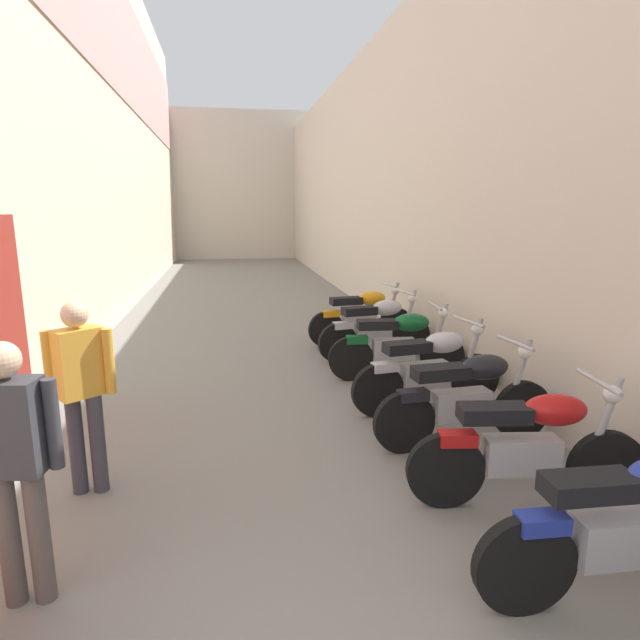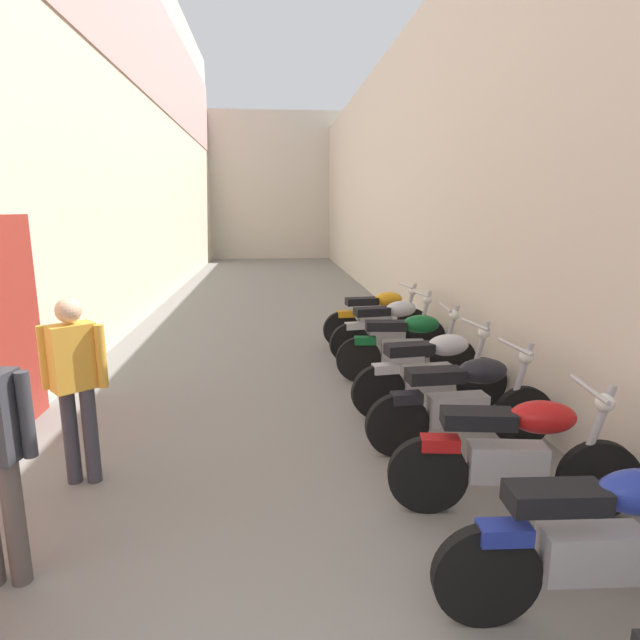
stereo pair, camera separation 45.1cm
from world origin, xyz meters
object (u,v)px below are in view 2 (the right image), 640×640
at_px(motorcycle_eighth, 378,316).
at_px(pedestrian_further_down, 75,378).
at_px(motorcycle_second, 604,540).
at_px(motorcycle_sixth, 407,345).
at_px(motorcycle_fourth, 463,401).
at_px(motorcycle_fifth, 433,370).
at_px(motorcycle_seventh, 390,328).
at_px(motorcycle_third, 516,452).

relative_size(motorcycle_eighth, pedestrian_further_down, 1.18).
xyz_separation_m(motorcycle_second, motorcycle_eighth, (-0.00, 6.08, 0.00)).
bearing_deg(motorcycle_sixth, motorcycle_fourth, -90.00).
distance_m(motorcycle_fourth, motorcycle_eighth, 3.96).
bearing_deg(motorcycle_fifth, motorcycle_seventh, 90.00).
bearing_deg(motorcycle_second, pedestrian_further_down, 151.16).
bearing_deg(motorcycle_sixth, motorcycle_fifth, -90.00).
bearing_deg(motorcycle_fifth, motorcycle_third, -90.00).
distance_m(motorcycle_fourth, motorcycle_sixth, 2.06).
height_order(motorcycle_eighth, pedestrian_further_down, pedestrian_further_down).
height_order(motorcycle_sixth, pedestrian_further_down, pedestrian_further_down).
relative_size(motorcycle_third, motorcycle_eighth, 1.00).
distance_m(motorcycle_fifth, motorcycle_seventh, 2.14).
xyz_separation_m(motorcycle_sixth, motorcycle_seventh, (-0.00, 1.03, 0.00)).
height_order(motorcycle_sixth, motorcycle_seventh, same).
height_order(motorcycle_third, pedestrian_further_down, pedestrian_further_down).
distance_m(motorcycle_sixth, motorcycle_seventh, 1.03).
xyz_separation_m(motorcycle_fourth, motorcycle_eighth, (-0.00, 3.96, 0.00)).
height_order(motorcycle_sixth, motorcycle_eighth, same).
relative_size(motorcycle_fourth, motorcycle_seventh, 1.01).
relative_size(motorcycle_second, motorcycle_fifth, 1.00).
xyz_separation_m(motorcycle_second, pedestrian_further_down, (-3.37, 1.85, 0.42)).
bearing_deg(motorcycle_sixth, pedestrian_further_down, -145.38).
height_order(motorcycle_fourth, motorcycle_seventh, same).
bearing_deg(motorcycle_seventh, motorcycle_fourth, -90.00).
height_order(motorcycle_fifth, motorcycle_seventh, same).
distance_m(motorcycle_third, motorcycle_fourth, 1.07).
height_order(motorcycle_third, motorcycle_fourth, same).
relative_size(motorcycle_third, motorcycle_sixth, 1.00).
xyz_separation_m(motorcycle_third, motorcycle_eighth, (0.00, 5.03, 0.00)).
bearing_deg(motorcycle_eighth, motorcycle_third, -90.00).
relative_size(motorcycle_third, motorcycle_fourth, 0.99).
bearing_deg(motorcycle_second, motorcycle_seventh, 90.00).
xyz_separation_m(motorcycle_third, motorcycle_seventh, (-0.00, 4.16, 0.00)).
height_order(motorcycle_second, motorcycle_fourth, same).
bearing_deg(motorcycle_third, motorcycle_seventh, 90.00).
bearing_deg(motorcycle_seventh, motorcycle_third, -90.00).
xyz_separation_m(motorcycle_sixth, motorcycle_eighth, (-0.00, 1.90, 0.00)).
distance_m(motorcycle_second, motorcycle_eighth, 6.08).
relative_size(motorcycle_sixth, pedestrian_further_down, 1.18).
relative_size(motorcycle_second, motorcycle_eighth, 1.00).
bearing_deg(motorcycle_second, motorcycle_sixth, 90.00).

